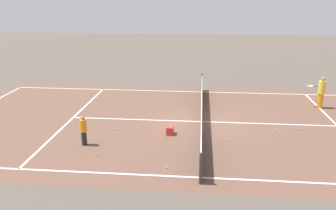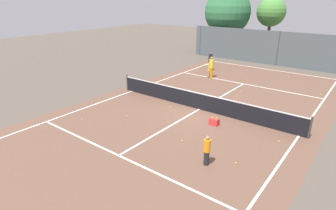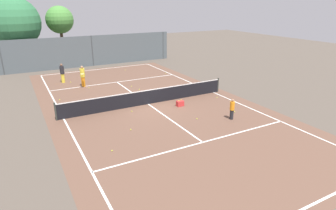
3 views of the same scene
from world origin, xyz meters
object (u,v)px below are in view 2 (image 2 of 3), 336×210
at_px(ball_crate, 214,122).
at_px(tennis_ball_11, 241,91).
at_px(tennis_ball_7, 170,107).
at_px(tennis_ball_10, 236,163).
at_px(tennis_ball_5, 237,96).
at_px(tennis_ball_0, 209,80).
at_px(tennis_ball_9, 127,116).
at_px(player_1, 207,150).
at_px(tennis_ball_3, 182,141).
at_px(tennis_ball_6, 168,80).
at_px(tennis_ball_2, 279,141).
at_px(tennis_ball_1, 242,112).
at_px(tennis_ball_8, 321,94).
at_px(player_2, 210,61).
at_px(tennis_ball_12, 82,119).
at_px(tennis_ball_13, 214,72).
at_px(player_0, 211,67).
at_px(tennis_ball_4, 289,77).

relative_size(ball_crate, tennis_ball_11, 7.22).
bearing_deg(tennis_ball_7, tennis_ball_10, -29.53).
bearing_deg(tennis_ball_10, tennis_ball_5, 114.19).
distance_m(ball_crate, tennis_ball_0, 8.30).
bearing_deg(tennis_ball_9, tennis_ball_5, 63.22).
distance_m(player_1, tennis_ball_3, 2.12).
bearing_deg(ball_crate, tennis_ball_6, 143.36).
distance_m(tennis_ball_2, tennis_ball_3, 4.38).
bearing_deg(ball_crate, tennis_ball_10, -47.45).
relative_size(tennis_ball_1, tennis_ball_8, 1.00).
xyz_separation_m(player_2, tennis_ball_7, (2.56, -9.28, -0.81)).
bearing_deg(tennis_ball_12, tennis_ball_13, 87.03).
xyz_separation_m(tennis_ball_0, tennis_ball_8, (7.73, 1.40, 0.00)).
xyz_separation_m(ball_crate, tennis_ball_8, (3.45, 8.51, -0.15)).
relative_size(tennis_ball_8, tennis_ball_11, 1.00).
bearing_deg(player_2, tennis_ball_3, -65.90).
relative_size(tennis_ball_1, tennis_ball_13, 1.00).
xyz_separation_m(tennis_ball_8, tennis_ball_12, (-9.38, -12.26, 0.00)).
xyz_separation_m(tennis_ball_0, tennis_ball_7, (1.06, -6.55, 0.00)).
height_order(player_1, tennis_ball_9, player_1).
bearing_deg(tennis_ball_3, tennis_ball_6, 131.06).
distance_m(player_0, tennis_ball_5, 4.80).
height_order(tennis_ball_1, tennis_ball_5, same).
bearing_deg(tennis_ball_5, player_1, -73.54).
distance_m(tennis_ball_9, tennis_ball_11, 8.47).
xyz_separation_m(player_1, tennis_ball_12, (-7.44, -0.35, -0.61)).
height_order(player_1, tennis_ball_13, player_1).
bearing_deg(tennis_ball_2, tennis_ball_11, 127.24).
xyz_separation_m(player_0, tennis_ball_6, (-2.32, -2.67, -0.85)).
bearing_deg(tennis_ball_3, player_2, 114.10).
relative_size(tennis_ball_8, tennis_ball_9, 1.00).
relative_size(tennis_ball_6, tennis_ball_9, 1.00).
bearing_deg(tennis_ball_10, player_1, -140.17).
relative_size(tennis_ball_1, tennis_ball_6, 1.00).
bearing_deg(tennis_ball_13, tennis_ball_1, -51.22).
bearing_deg(ball_crate, player_2, 120.44).
distance_m(tennis_ball_7, tennis_ball_9, 2.76).
distance_m(tennis_ball_4, tennis_ball_11, 6.04).
height_order(tennis_ball_5, tennis_ball_13, same).
bearing_deg(player_0, tennis_ball_9, -88.59).
relative_size(player_2, tennis_ball_13, 24.91).
bearing_deg(tennis_ball_10, tennis_ball_12, -172.43).
distance_m(player_0, ball_crate, 9.03).
height_order(tennis_ball_2, tennis_ball_13, same).
distance_m(player_2, tennis_ball_10, 14.94).
bearing_deg(tennis_ball_6, tennis_ball_0, 37.98).
distance_m(tennis_ball_1, tennis_ball_7, 4.14).
xyz_separation_m(player_1, tennis_ball_2, (1.71, 3.58, -0.61)).
distance_m(tennis_ball_0, tennis_ball_1, 6.66).
bearing_deg(tennis_ball_13, tennis_ball_8, -6.76).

